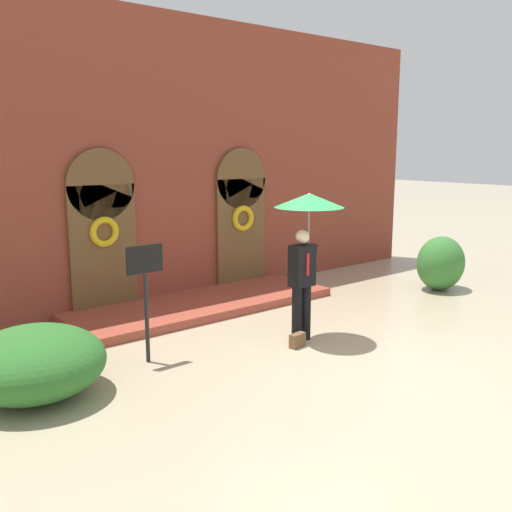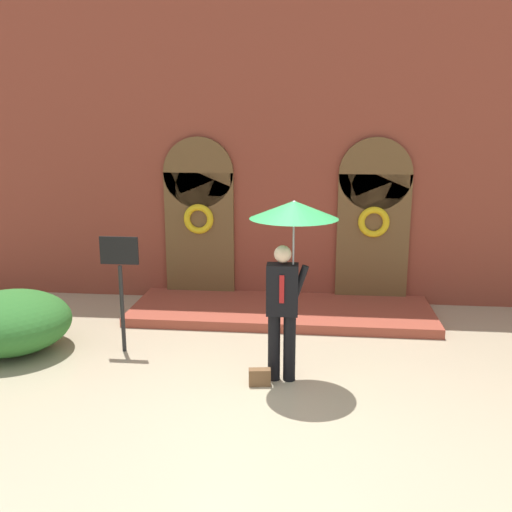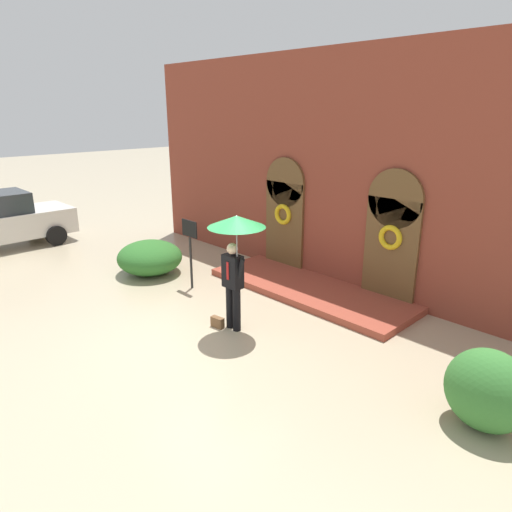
% 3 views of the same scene
% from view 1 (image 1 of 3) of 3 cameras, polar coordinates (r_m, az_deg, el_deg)
% --- Properties ---
extents(ground_plane, '(80.00, 80.00, 0.00)m').
position_cam_1_polar(ground_plane, '(8.88, 5.99, -9.40)').
color(ground_plane, tan).
extents(building_facade, '(14.00, 2.30, 5.60)m').
position_cam_1_polar(building_facade, '(11.63, -8.59, 8.81)').
color(building_facade, brown).
rests_on(building_facade, ground).
extents(person_with_umbrella, '(1.10, 1.10, 2.36)m').
position_cam_1_polar(person_with_umbrella, '(8.95, 5.15, 3.40)').
color(person_with_umbrella, black).
rests_on(person_with_umbrella, ground).
extents(handbag, '(0.29, 0.16, 0.22)m').
position_cam_1_polar(handbag, '(8.97, 4.17, -8.41)').
color(handbag, brown).
rests_on(handbag, ground).
extents(sign_post, '(0.56, 0.06, 1.72)m').
position_cam_1_polar(sign_post, '(8.20, -10.99, -2.75)').
color(sign_post, black).
rests_on(sign_post, ground).
extents(shrub_left, '(1.74, 1.71, 0.89)m').
position_cam_1_polar(shrub_left, '(7.66, -21.27, -9.90)').
color(shrub_left, '#2D6B28').
rests_on(shrub_left, ground).
extents(shrub_right, '(1.15, 0.95, 1.18)m').
position_cam_1_polar(shrub_right, '(13.01, 17.99, -0.69)').
color(shrub_right, '#387A33').
rests_on(shrub_right, ground).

